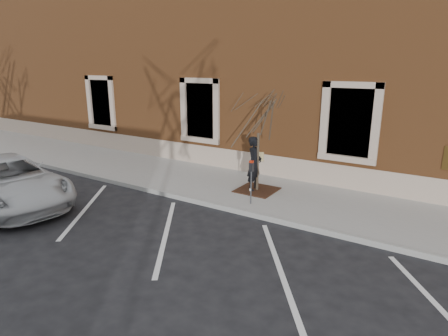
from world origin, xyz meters
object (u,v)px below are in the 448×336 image
Objects in this scene: man at (255,164)px; parking_meter at (251,174)px; white_truck at (7,182)px; sapling at (259,117)px.

man is 1.31m from parking_meter.
parking_meter reaches higher than white_truck.
man is at bearing -170.04° from sapling.
sapling is at bearing -82.26° from man.
parking_meter is 7.51m from white_truck.
parking_meter is at bearing -50.57° from white_truck.
man is 1.57m from sapling.
man is 7.76m from white_truck.
white_truck is (-5.98, -4.93, -0.32)m from man.
sapling is 0.67× the size of white_truck.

